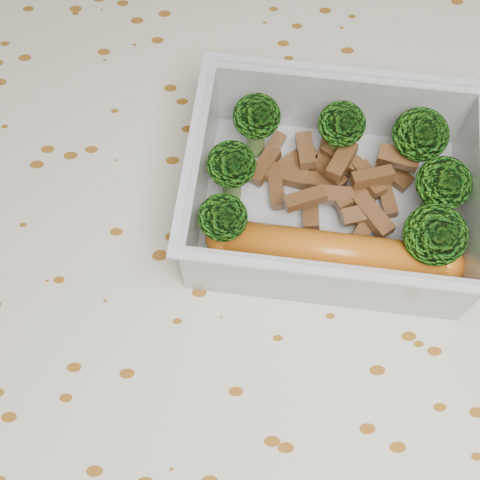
{
  "coord_description": "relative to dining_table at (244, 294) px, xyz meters",
  "views": [
    {
      "loc": [
        -0.01,
        -0.17,
        1.16
      ],
      "look_at": [
        -0.0,
        -0.0,
        0.78
      ],
      "focal_mm": 50.0,
      "sensor_mm": 36.0,
      "label": 1
    }
  ],
  "objects": [
    {
      "name": "lunch_container",
      "position": [
        0.06,
        0.03,
        0.11
      ],
      "size": [
        0.2,
        0.17,
        0.06
      ],
      "color": "silver",
      "rests_on": "tablecloth"
    },
    {
      "name": "tablecloth",
      "position": [
        0.0,
        0.0,
        0.05
      ],
      "size": [
        1.46,
        0.96,
        0.19
      ],
      "color": "silver",
      "rests_on": "dining_table"
    },
    {
      "name": "meat_pile",
      "position": [
        0.06,
        0.04,
        0.11
      ],
      "size": [
        0.11,
        0.09,
        0.03
      ],
      "color": "brown",
      "rests_on": "lunch_container"
    },
    {
      "name": "broccoli_florets",
      "position": [
        0.07,
        0.03,
        0.13
      ],
      "size": [
        0.17,
        0.12,
        0.06
      ],
      "color": "#608C3F",
      "rests_on": "lunch_container"
    },
    {
      "name": "ground_plane",
      "position": [
        0.0,
        0.0,
        -0.67
      ],
      "size": [
        4.0,
        4.0,
        0.0
      ],
      "primitive_type": "plane",
      "color": "olive",
      "rests_on": "ground"
    },
    {
      "name": "dining_table",
      "position": [
        0.0,
        0.0,
        0.0
      ],
      "size": [
        1.4,
        0.9,
        0.75
      ],
      "color": "brown",
      "rests_on": "ground"
    },
    {
      "name": "sausage",
      "position": [
        0.05,
        -0.01,
        0.11
      ],
      "size": [
        0.16,
        0.05,
        0.03
      ],
      "color": "orange",
      "rests_on": "lunch_container"
    }
  ]
}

